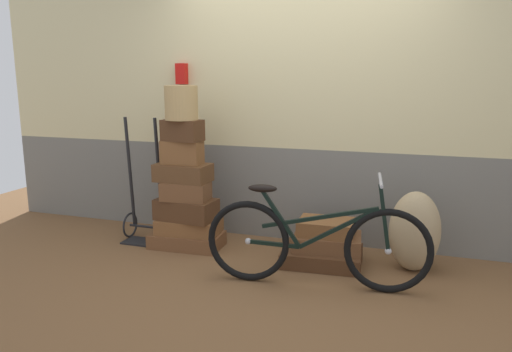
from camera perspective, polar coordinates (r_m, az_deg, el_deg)
ground at (r=4.19m, az=2.53°, el=-10.98°), size 8.55×5.20×0.06m
station_building at (r=4.69m, az=5.71°, el=8.91°), size 6.55×0.74×2.71m
suitcase_0 at (r=4.69m, az=-7.99°, el=-7.32°), size 0.68×0.40×0.13m
suitcase_1 at (r=4.66m, az=-7.74°, el=-5.72°), size 0.60×0.39×0.14m
suitcase_2 at (r=4.60m, az=-8.07°, el=-3.83°), size 0.57×0.34×0.19m
suitcase_3 at (r=4.54m, az=-8.12°, el=-1.73°), size 0.44×0.29×0.16m
suitcase_4 at (r=4.55m, az=-8.43°, el=0.40°), size 0.51×0.30×0.16m
suitcase_5 at (r=4.53m, az=-8.55°, el=2.74°), size 0.37×0.21×0.21m
suitcase_6 at (r=4.49m, az=-8.51°, el=5.25°), size 0.37×0.24×0.19m
suitcase_7 at (r=4.28m, az=7.65°, el=-9.18°), size 0.69×0.52×0.13m
suitcase_8 at (r=4.25m, az=8.25°, el=-7.54°), size 0.60×0.44×0.13m
suitcase_9 at (r=4.22m, az=8.14°, el=-5.88°), size 0.47×0.34×0.13m
wicker_basket at (r=4.46m, az=-8.65°, el=8.38°), size 0.29×0.29×0.30m
luggage_trolley at (r=4.89m, az=-12.74°, el=-3.91°), size 0.39×0.34×1.19m
burlap_sack at (r=4.22m, az=17.87°, el=-6.12°), size 0.41×0.35×0.66m
bicycle at (r=3.75m, az=6.88°, el=-7.71°), size 1.68×0.46×0.86m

